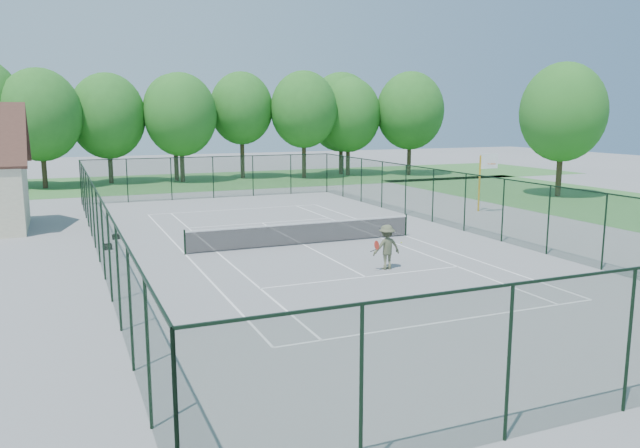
% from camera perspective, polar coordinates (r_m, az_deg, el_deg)
% --- Properties ---
extents(ground, '(140.00, 140.00, 0.00)m').
position_cam_1_polar(ground, '(29.12, -1.53, -1.89)').
color(ground, gray).
rests_on(ground, ground).
extents(grass_far, '(80.00, 16.00, 0.01)m').
position_cam_1_polar(grass_far, '(57.81, -12.43, 3.79)').
color(grass_far, '#417F3A').
rests_on(grass_far, ground).
extents(grass_side, '(14.00, 40.00, 0.01)m').
position_cam_1_polar(grass_side, '(46.35, 25.29, 1.59)').
color(grass_side, '#417F3A').
rests_on(grass_side, ground).
extents(court_lines, '(11.05, 23.85, 0.01)m').
position_cam_1_polar(court_lines, '(29.12, -1.53, -1.89)').
color(court_lines, white).
rests_on(court_lines, ground).
extents(tennis_net, '(11.08, 0.08, 1.10)m').
position_cam_1_polar(tennis_net, '(29.01, -1.53, -0.78)').
color(tennis_net, black).
rests_on(tennis_net, ground).
extents(fence_enclosure, '(18.05, 36.05, 3.02)m').
position_cam_1_polar(fence_enclosure, '(28.84, -1.54, 1.14)').
color(fence_enclosure, '#1C3C22').
rests_on(fence_enclosure, ground).
extents(tree_line_far, '(39.40, 6.40, 9.70)m').
position_cam_1_polar(tree_line_far, '(57.50, -12.65, 9.73)').
color(tree_line_far, '#41321F').
rests_on(tree_line_far, ground).
extents(basketball_goal, '(1.20, 1.43, 3.65)m').
position_cam_1_polar(basketball_goal, '(39.81, 14.85, 4.71)').
color(basketball_goal, gold).
rests_on(basketball_goal, ground).
extents(tree_side, '(6.16, 6.16, 9.76)m').
position_cam_1_polar(tree_side, '(49.27, 21.33, 9.49)').
color(tree_side, '#41321F').
rests_on(tree_side, ground).
extents(sports_bag_a, '(0.37, 0.24, 0.28)m').
position_cam_1_polar(sports_bag_a, '(29.57, -18.82, -1.97)').
color(sports_bag_a, black).
rests_on(sports_bag_a, ground).
extents(sports_bag_b, '(0.37, 0.28, 0.26)m').
position_cam_1_polar(sports_bag_b, '(31.91, -18.15, -1.11)').
color(sports_bag_b, black).
rests_on(sports_bag_b, ground).
extents(tennis_player, '(1.80, 0.89, 1.76)m').
position_cam_1_polar(tennis_player, '(24.50, 6.11, -2.11)').
color(tennis_player, '#51563B').
rests_on(tennis_player, ground).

